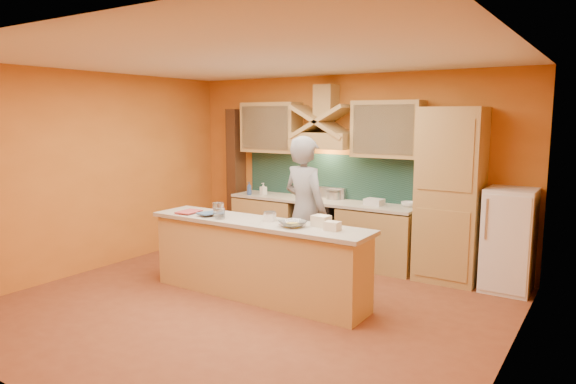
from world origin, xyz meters
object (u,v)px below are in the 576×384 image
Objects in this scene: person at (305,212)px; fridge at (509,240)px; mixing_bowl at (293,224)px; stove at (320,230)px; kitchen_scale at (270,217)px.

fridge is at bearing -135.42° from person.
fridge reaches higher than mixing_bowl.
stove is 3.05× the size of mixing_bowl.
stove is 1.95m from kitchen_scale.
stove is at bearing -53.10° from person.
kitchen_scale is at bearing -142.05° from fridge.
kitchen_scale is at bearing 96.52° from person.
person reaches higher than stove.
stove is at bearing 89.10° from kitchen_scale.
stove is at bearing 180.00° from fridge.
fridge is 0.67× the size of person.
person is at bearing 68.72° from kitchen_scale.
person reaches higher than kitchen_scale.
stove is 1.39m from person.
stove is 0.69× the size of fridge.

